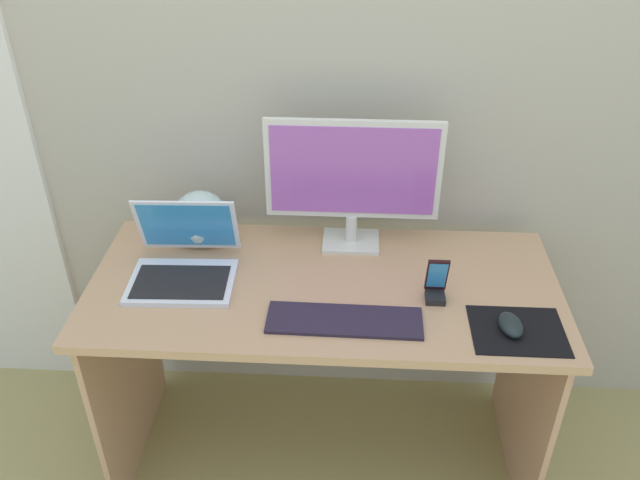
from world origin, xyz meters
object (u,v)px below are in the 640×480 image
monitor (353,178)px  mouse (511,325)px  laptop (184,263)px  keyboard_external (344,320)px  phone_in_dock (436,285)px  fishbowl (201,218)px

monitor → mouse: 0.63m
monitor → laptop: monitor is taller
keyboard_external → phone_in_dock: size_ratio=3.09×
monitor → keyboard_external: bearing=-91.6°
mouse → phone_in_dock: 0.23m
laptop → phone_in_dock: (0.74, -0.07, 0.00)m
fishbowl → mouse: fishbowl is taller
monitor → fishbowl: monitor is taller
keyboard_external → mouse: (0.44, -0.01, 0.02)m
keyboard_external → laptop: bearing=159.4°
keyboard_external → phone_in_dock: (0.25, 0.12, 0.04)m
mouse → monitor: bearing=129.3°
fishbowl → mouse: bearing=-23.3°
laptop → fishbowl: laptop is taller
fishbowl → phone_in_dock: 0.77m
laptop → phone_in_dock: 0.74m
laptop → phone_in_dock: bearing=-5.6°
fishbowl → phone_in_dock: size_ratio=1.29×
fishbowl → mouse: 0.99m
fishbowl → keyboard_external: bearing=-39.1°
mouse → phone_in_dock: (-0.19, 0.13, 0.03)m
keyboard_external → monitor: bearing=89.2°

